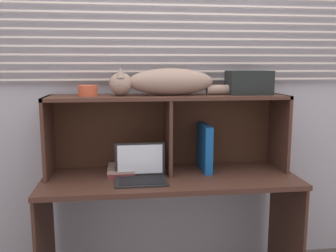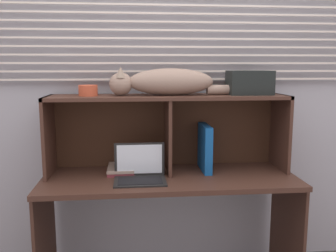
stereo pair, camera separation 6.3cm
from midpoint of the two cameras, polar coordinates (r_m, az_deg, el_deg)
name	(u,v)px [view 2 (the right image)]	position (r m, az deg, el deg)	size (l,w,h in m)	color
back_panel_with_blinds	(165,86)	(2.54, 0.25, 6.15)	(4.40, 0.08, 2.50)	#A9AAB4
desk	(170,197)	(2.35, 1.05, -10.80)	(1.56, 0.58, 0.72)	#43281F
hutch_shelf_unit	(167,118)	(2.38, 0.68, 1.23)	(1.50, 0.33, 0.49)	#43281F
cat	(165,82)	(2.32, 0.34, 6.74)	(0.85, 0.18, 0.17)	gray
laptop	(140,173)	(2.23, -3.53, -7.16)	(0.30, 0.22, 0.21)	black
binder_upright	(205,148)	(2.42, 6.44, -3.33)	(0.05, 0.27, 0.30)	#124F98
book_stack	(121,169)	(2.40, -6.48, -6.62)	(0.17, 0.24, 0.04)	brown
small_basket	(88,90)	(2.32, -11.42, 5.38)	(0.12, 0.12, 0.07)	#C14E31
storage_box	(250,83)	(2.44, 13.16, 6.51)	(0.27, 0.17, 0.15)	black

